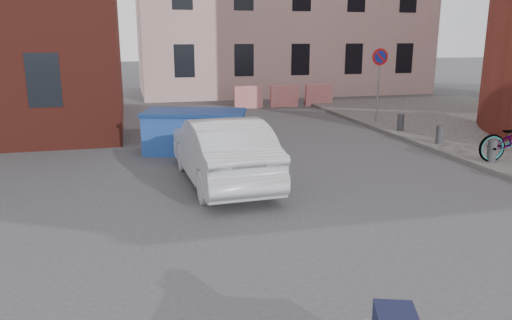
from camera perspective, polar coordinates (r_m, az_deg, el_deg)
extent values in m
plane|color=#38383A|center=(8.10, 6.76, -9.35)|extent=(120.00, 120.00, 0.00)
cylinder|color=gray|center=(18.69, 13.78, 8.16)|extent=(0.07, 0.07, 2.60)
cylinder|color=red|center=(18.60, 14.00, 11.37)|extent=(0.60, 0.03, 0.60)
cylinder|color=navy|center=(18.58, 14.03, 11.36)|extent=(0.44, 0.03, 0.44)
cylinder|color=#3A3A3D|center=(13.81, 25.36, 0.93)|extent=(0.22, 0.22, 0.55)
cylinder|color=#3A3A3D|center=(15.53, 20.26, 2.74)|extent=(0.22, 0.22, 0.55)
cylinder|color=#3A3A3D|center=(17.35, 16.20, 4.16)|extent=(0.22, 0.22, 0.55)
cube|color=red|center=(22.70, -0.88, 7.19)|extent=(1.30, 0.18, 1.00)
cube|color=red|center=(23.15, 3.25, 7.30)|extent=(1.30, 0.18, 1.00)
cube|color=red|center=(23.72, 7.20, 7.38)|extent=(1.30, 0.18, 1.00)
cube|color=#224AA2|center=(14.12, -6.96, 3.06)|extent=(2.99, 2.10, 1.08)
cube|color=navy|center=(14.02, -7.03, 5.42)|extent=(3.10, 2.21, 0.09)
imported|color=#B9BBC1|center=(11.06, -3.91, 1.12)|extent=(1.79, 4.55, 1.47)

